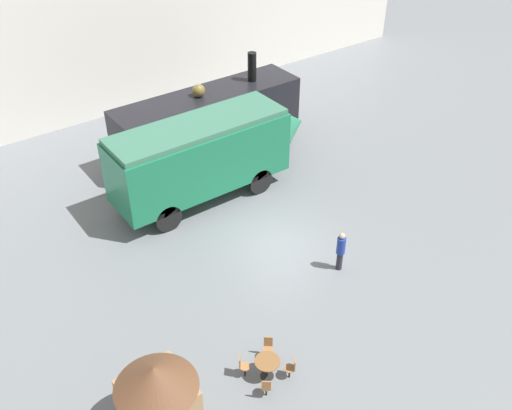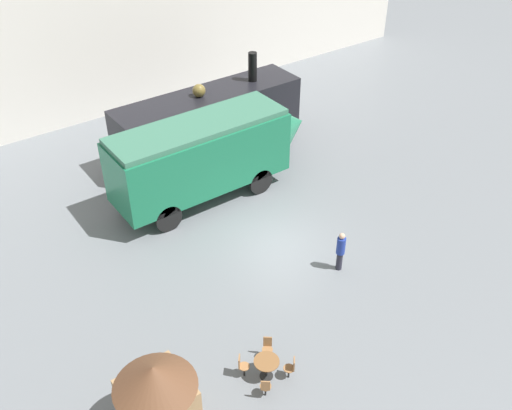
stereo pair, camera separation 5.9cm
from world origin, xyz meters
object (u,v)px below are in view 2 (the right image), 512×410
(steam_locomotive, at_px, (209,117))
(cafe_chair_0, at_px, (242,365))
(streamlined_locomotive, at_px, (214,150))
(visitor_person, at_px, (341,250))
(cafe_table_near, at_px, (267,365))
(ticket_kiosk, at_px, (157,399))

(steam_locomotive, relative_size, cafe_chair_0, 11.32)
(streamlined_locomotive, distance_m, visitor_person, 7.51)
(cafe_table_near, bearing_deg, streamlined_locomotive, 66.05)
(steam_locomotive, height_order, ticket_kiosk, steam_locomotive)
(visitor_person, distance_m, ticket_kiosk, 9.37)
(streamlined_locomotive, height_order, visitor_person, streamlined_locomotive)
(cafe_chair_0, bearing_deg, streamlined_locomotive, 100.93)
(streamlined_locomotive, bearing_deg, cafe_chair_0, -118.09)
(visitor_person, height_order, ticket_kiosk, ticket_kiosk)
(steam_locomotive, distance_m, cafe_table_near, 14.61)
(steam_locomotive, height_order, streamlined_locomotive, steam_locomotive)
(cafe_chair_0, bearing_deg, cafe_table_near, 0.00)
(cafe_chair_0, relative_size, visitor_person, 0.49)
(ticket_kiosk, bearing_deg, visitor_person, 14.26)
(cafe_chair_0, bearing_deg, steam_locomotive, 100.79)
(steam_locomotive, relative_size, visitor_person, 5.59)
(steam_locomotive, xyz_separation_m, ticket_kiosk, (-9.86, -13.02, -0.30))
(streamlined_locomotive, height_order, cafe_chair_0, streamlined_locomotive)
(streamlined_locomotive, relative_size, cafe_chair_0, 11.37)
(steam_locomotive, height_order, visitor_person, steam_locomotive)
(cafe_table_near, relative_size, ticket_kiosk, 0.27)
(steam_locomotive, xyz_separation_m, streamlined_locomotive, (-1.86, -3.40, 0.32))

